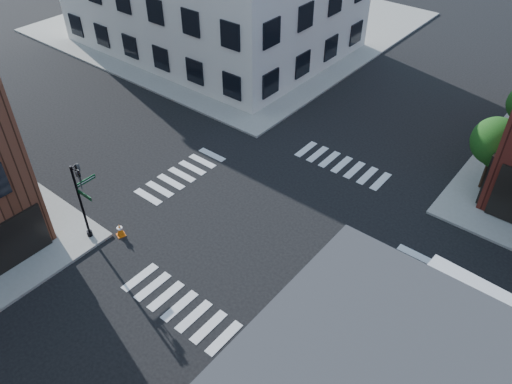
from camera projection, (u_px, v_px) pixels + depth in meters
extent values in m
plane|color=black|center=(273.00, 224.00, 26.80)|extent=(120.00, 120.00, 0.00)
cube|color=gray|center=(234.00, 22.00, 49.65)|extent=(30.00, 30.00, 0.15)
cylinder|color=black|center=(483.00, 177.00, 28.61)|extent=(0.18, 0.18, 1.47)
cylinder|color=black|center=(487.00, 166.00, 28.14)|extent=(0.12, 0.12, 1.47)
sphere|color=#10390F|center=(496.00, 141.00, 27.08)|extent=(2.69, 2.69, 2.69)
sphere|color=#10390F|center=(497.00, 152.00, 27.25)|extent=(1.85, 1.85, 1.85)
cylinder|color=black|center=(81.00, 204.00, 24.56)|extent=(0.12, 0.12, 4.60)
cylinder|color=black|center=(90.00, 233.00, 25.82)|extent=(0.28, 0.28, 0.30)
cube|color=#053819|center=(84.00, 195.00, 23.75)|extent=(1.10, 0.03, 0.22)
cube|color=#053819|center=(86.00, 181.00, 24.20)|extent=(0.03, 1.10, 0.22)
imported|color=black|center=(80.00, 180.00, 23.44)|extent=(0.22, 0.18, 1.10)
imported|color=black|center=(79.00, 174.00, 23.81)|extent=(0.18, 0.22, 1.10)
cube|color=silver|center=(483.00, 339.00, 18.77)|extent=(5.97, 2.80, 3.13)
cube|color=maroon|center=(469.00, 362.00, 18.03)|extent=(2.22, 0.15, 0.71)
cube|color=maroon|center=(497.00, 318.00, 19.51)|extent=(2.22, 0.15, 0.71)
cube|color=#9F9FA1|center=(391.00, 295.00, 21.10)|extent=(2.13, 2.52, 2.02)
cube|color=black|center=(372.00, 278.00, 21.37)|extent=(0.19, 1.92, 0.91)
cube|color=black|center=(443.00, 345.00, 20.41)|extent=(8.11, 1.40, 0.25)
cylinder|color=black|center=(374.00, 326.00, 21.15)|extent=(1.02, 0.40, 1.01)
cylinder|color=black|center=(399.00, 296.00, 22.38)|extent=(1.02, 0.40, 1.01)
cylinder|color=black|center=(455.00, 378.00, 19.28)|extent=(1.02, 0.40, 1.01)
cylinder|color=black|center=(478.00, 343.00, 20.50)|extent=(1.02, 0.40, 1.01)
cube|color=orange|center=(121.00, 235.00, 26.12)|extent=(0.54, 0.54, 0.04)
cone|color=orange|center=(120.00, 230.00, 25.89)|extent=(0.52, 0.52, 0.79)
cylinder|color=white|center=(120.00, 228.00, 25.82)|extent=(0.30, 0.30, 0.09)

